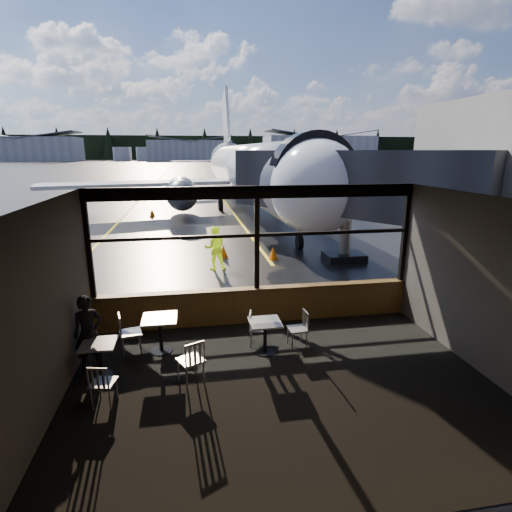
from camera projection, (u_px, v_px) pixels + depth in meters
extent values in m
plane|color=black|center=(192.00, 165.00, 124.80)|extent=(520.00, 520.00, 0.00)
cube|color=black|center=(283.00, 386.00, 7.53)|extent=(8.00, 6.00, 0.01)
cube|color=#38332D|center=(287.00, 201.00, 6.64)|extent=(8.00, 6.00, 0.04)
cube|color=#4B433C|center=(44.00, 314.00, 6.44)|extent=(0.04, 6.00, 3.50)
cube|color=#4B433C|center=(486.00, 287.00, 7.73)|extent=(0.04, 6.00, 3.50)
cube|color=#4B433C|center=(352.00, 400.00, 4.23)|extent=(8.00, 0.04, 3.50)
cube|color=brown|center=(257.00, 305.00, 10.28)|extent=(8.00, 0.28, 0.90)
cube|color=black|center=(257.00, 192.00, 9.54)|extent=(8.00, 0.18, 0.30)
cube|color=black|center=(88.00, 245.00, 9.20)|extent=(0.12, 0.12, 2.60)
cube|color=black|center=(257.00, 239.00, 9.83)|extent=(0.12, 0.12, 2.60)
cube|color=black|center=(405.00, 234.00, 10.47)|extent=(0.12, 0.12, 2.60)
cube|color=black|center=(257.00, 235.00, 9.81)|extent=(8.00, 0.10, 0.08)
imported|color=black|center=(89.00, 333.00, 7.96)|extent=(0.67, 0.56, 1.56)
imported|color=#BFF219|center=(215.00, 248.00, 14.83)|extent=(0.81, 0.64, 1.63)
cone|color=#E23A07|center=(223.00, 252.00, 16.53)|extent=(0.38, 0.38, 0.53)
cone|color=orange|center=(152.00, 213.00, 26.86)|extent=(0.39, 0.39, 0.54)
cylinder|color=silver|center=(122.00, 154.00, 178.32)|extent=(8.00, 8.00, 6.00)
cylinder|color=silver|center=(145.00, 154.00, 179.93)|extent=(8.00, 8.00, 6.00)
cylinder|color=silver|center=(168.00, 154.00, 181.54)|extent=(8.00, 8.00, 6.00)
cube|color=black|center=(190.00, 148.00, 209.08)|extent=(360.00, 3.00, 12.00)
cone|color=orange|center=(273.00, 253.00, 16.26)|extent=(0.38, 0.38, 0.53)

